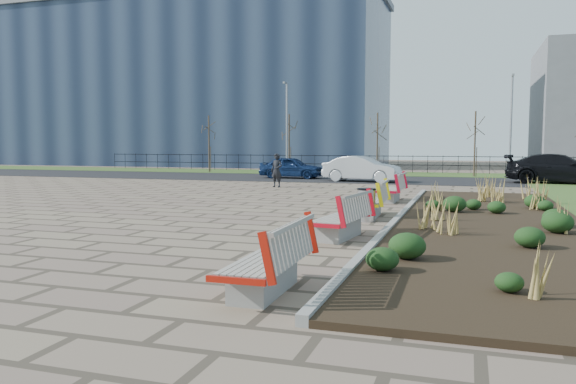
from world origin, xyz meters
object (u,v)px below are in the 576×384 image
(lamp_west, at_px, (287,129))
(car_silver, at_px, (362,169))
(pedestrian, at_px, (277,170))
(car_black, at_px, (559,169))
(bench_b, at_px, (339,216))
(litter_bin, at_px, (366,205))
(lamp_east, at_px, (511,127))
(bench_a, at_px, (264,258))
(car_blue, at_px, (291,167))
(bench_c, at_px, (369,199))
(bench_d, at_px, (390,188))

(lamp_west, bearing_deg, car_silver, -44.00)
(pedestrian, bearing_deg, car_black, 39.33)
(bench_b, xyz_separation_m, litter_bin, (0.10, 2.85, -0.07))
(lamp_west, height_order, lamp_east, same)
(bench_a, bearing_deg, lamp_west, 106.78)
(car_blue, bearing_deg, bench_b, -158.75)
(bench_c, height_order, bench_d, same)
(pedestrian, height_order, car_black, pedestrian)
(bench_d, distance_m, car_black, 13.34)
(car_silver, distance_m, lamp_west, 8.94)
(bench_b, xyz_separation_m, bench_c, (0.00, 3.86, 0.00))
(bench_b, distance_m, pedestrian, 14.44)
(litter_bin, height_order, car_silver, car_silver)
(bench_c, xyz_separation_m, bench_d, (0.00, 4.36, 0.00))
(bench_a, relative_size, bench_b, 1.00)
(litter_bin, xyz_separation_m, car_silver, (-2.89, 15.14, 0.27))
(bench_a, xyz_separation_m, lamp_east, (5.00, 28.74, 2.54))
(bench_d, distance_m, lamp_west, 18.34)
(pedestrian, xyz_separation_m, car_silver, (3.19, 4.85, -0.09))
(bench_a, relative_size, pedestrian, 1.31)
(bench_a, distance_m, car_black, 25.28)
(bench_a, bearing_deg, lamp_east, 79.51)
(bench_b, bearing_deg, litter_bin, 95.43)
(bench_b, bearing_deg, car_blue, 117.89)
(bench_d, distance_m, litter_bin, 5.37)
(bench_b, xyz_separation_m, car_black, (7.08, 19.52, 0.28))
(bench_d, bearing_deg, litter_bin, -87.74)
(bench_a, bearing_deg, car_black, 73.11)
(bench_d, distance_m, pedestrian, 7.75)
(pedestrian, relative_size, car_silver, 0.38)
(litter_bin, height_order, pedestrian, pedestrian)
(bench_b, xyz_separation_m, lamp_east, (5.00, 23.99, 2.54))
(litter_bin, bearing_deg, bench_a, -90.76)
(bench_a, relative_size, bench_d, 1.00)
(bench_a, xyz_separation_m, bench_d, (0.00, 12.96, 0.00))
(car_black, xyz_separation_m, lamp_west, (-16.08, 4.47, 2.26))
(bench_b, height_order, car_silver, car_silver)
(litter_bin, height_order, car_blue, car_blue)
(bench_c, relative_size, pedestrian, 1.31)
(bench_c, height_order, car_black, car_black)
(bench_c, distance_m, car_blue, 17.38)
(pedestrian, bearing_deg, bench_a, -58.21)
(bench_d, height_order, litter_bin, bench_d)
(bench_a, height_order, bench_d, same)
(lamp_east, bearing_deg, bench_c, -103.95)
(litter_bin, bearing_deg, pedestrian, 120.58)
(bench_a, distance_m, lamp_east, 29.28)
(bench_b, height_order, bench_d, same)
(car_silver, distance_m, lamp_east, 10.10)
(lamp_east, bearing_deg, pedestrian, -135.35)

